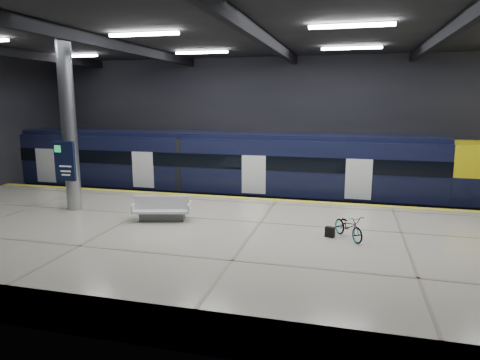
% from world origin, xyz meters
% --- Properties ---
extents(ground, '(30.00, 30.00, 0.00)m').
position_xyz_m(ground, '(0.00, 0.00, 0.00)').
color(ground, black).
rests_on(ground, ground).
extents(room_shell, '(30.10, 16.10, 8.05)m').
position_xyz_m(room_shell, '(-0.00, 0.00, 5.72)').
color(room_shell, black).
rests_on(room_shell, ground).
extents(platform, '(30.00, 11.00, 1.10)m').
position_xyz_m(platform, '(0.00, -2.50, 0.55)').
color(platform, '#B7AD9B').
rests_on(platform, ground).
extents(safety_strip, '(30.00, 0.40, 0.01)m').
position_xyz_m(safety_strip, '(0.00, 2.75, 1.11)').
color(safety_strip, yellow).
rests_on(safety_strip, platform).
extents(rails, '(30.00, 1.52, 0.16)m').
position_xyz_m(rails, '(0.00, 5.50, 0.08)').
color(rails, gray).
rests_on(rails, ground).
extents(train, '(29.40, 2.84, 3.79)m').
position_xyz_m(train, '(-2.61, 5.50, 2.06)').
color(train, black).
rests_on(train, ground).
extents(bench, '(2.32, 1.42, 0.95)m').
position_xyz_m(bench, '(-3.70, -1.65, 1.44)').
color(bench, '#595B60').
rests_on(bench, platform).
extents(bicycle, '(1.33, 1.62, 0.83)m').
position_xyz_m(bicycle, '(3.21, -2.13, 1.51)').
color(bicycle, '#99999E').
rests_on(bicycle, platform).
extents(pannier_bag, '(0.34, 0.27, 0.35)m').
position_xyz_m(pannier_bag, '(2.61, -2.13, 1.28)').
color(pannier_bag, black).
rests_on(pannier_bag, platform).
extents(info_column, '(0.90, 0.78, 6.90)m').
position_xyz_m(info_column, '(-8.00, -1.03, 4.46)').
color(info_column, '#9EA0A5').
rests_on(info_column, platform).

